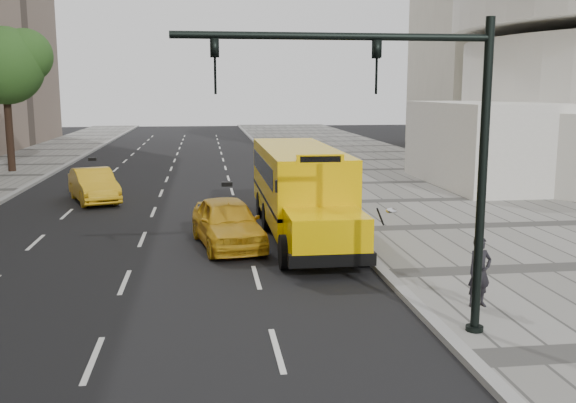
{
  "coord_description": "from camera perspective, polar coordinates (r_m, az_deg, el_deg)",
  "views": [
    {
      "loc": [
        1.18,
        -21.79,
        5.03
      ],
      "look_at": [
        3.5,
        -4.0,
        1.9
      ],
      "focal_mm": 40.0,
      "sensor_mm": 36.0,
      "label": 1
    }
  ],
  "objects": [
    {
      "name": "ground",
      "position": [
        22.39,
        -10.27,
        -3.25
      ],
      "size": [
        140.0,
        140.0,
        0.0
      ],
      "primitive_type": "plane",
      "color": "black",
      "rests_on": "ground"
    },
    {
      "name": "sidewalk_museum",
      "position": [
        24.83,
        18.6,
        -2.14
      ],
      "size": [
        12.0,
        140.0,
        0.15
      ],
      "primitive_type": "cube",
      "color": "gray",
      "rests_on": "ground"
    },
    {
      "name": "curb_museum",
      "position": [
        22.86,
        4.93,
        -2.66
      ],
      "size": [
        0.3,
        140.0,
        0.15
      ],
      "primitive_type": "cube",
      "color": "gray",
      "rests_on": "ground"
    },
    {
      "name": "tree_c",
      "position": [
        42.33,
        -23.78,
        11.05
      ],
      "size": [
        5.17,
        4.59,
        8.75
      ],
      "color": "black",
      "rests_on": "ground"
    },
    {
      "name": "school_bus",
      "position": [
        22.86,
        1.0,
        1.68
      ],
      "size": [
        2.96,
        11.56,
        3.19
      ],
      "color": "#F0BA00",
      "rests_on": "ground"
    },
    {
      "name": "taxi_near",
      "position": [
        20.88,
        -5.4,
        -1.86
      ],
      "size": [
        2.61,
        4.89,
        1.58
      ],
      "primitive_type": "imported",
      "rotation": [
        0.0,
        0.0,
        0.17
      ],
      "color": "gold",
      "rests_on": "ground"
    },
    {
      "name": "taxi_far",
      "position": [
        30.42,
        -16.89,
        1.39
      ],
      "size": [
        3.04,
        4.85,
        1.51
      ],
      "primitive_type": "imported",
      "rotation": [
        0.0,
        0.0,
        0.34
      ],
      "color": "gold",
      "rests_on": "ground"
    },
    {
      "name": "pedestrian",
      "position": [
        15.23,
        16.66,
        -5.99
      ],
      "size": [
        0.67,
        0.52,
        1.64
      ],
      "primitive_type": "imported",
      "rotation": [
        0.0,
        0.0,
        0.23
      ],
      "color": "black",
      "rests_on": "sidewalk_museum"
    },
    {
      "name": "traffic_signal",
      "position": [
        12.61,
        11.19,
        5.45
      ],
      "size": [
        6.18,
        0.36,
        6.4
      ],
      "color": "black",
      "rests_on": "ground"
    }
  ]
}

